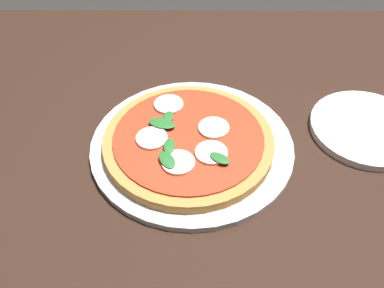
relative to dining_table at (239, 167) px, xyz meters
name	(u,v)px	position (x,y,z in m)	size (l,w,h in m)	color
dining_table	(239,167)	(0.00, 0.00, 0.00)	(1.32, 0.92, 0.74)	black
serving_tray	(192,146)	(0.09, 0.05, 0.11)	(0.36, 0.36, 0.01)	silver
pizza	(188,141)	(0.10, 0.05, 0.13)	(0.30, 0.30, 0.03)	#C6843F
plate_white	(367,128)	(-0.23, 0.00, 0.11)	(0.21, 0.21, 0.01)	white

